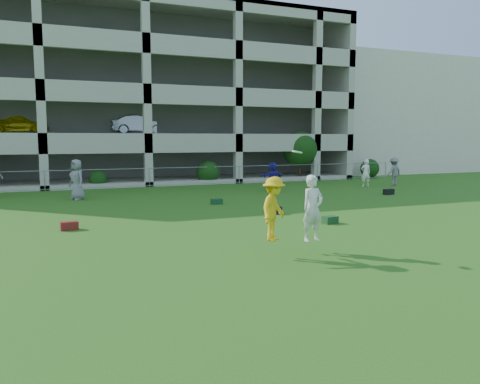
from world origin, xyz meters
name	(u,v)px	position (x,y,z in m)	size (l,w,h in m)	color
ground	(299,261)	(0.00, 0.00, 0.00)	(100.00, 100.00, 0.00)	#235114
stucco_building	(368,118)	(23.00, 28.00, 5.00)	(16.00, 14.00, 10.00)	beige
bystander_c	(77,180)	(-4.47, 14.22, 0.99)	(0.97, 0.63, 1.98)	slate
bystander_d	(273,177)	(5.98, 13.86, 0.83)	(1.54, 0.49, 1.66)	#292095
bystander_e	(366,173)	(12.59, 14.23, 0.85)	(0.62, 0.41, 1.71)	white
bystander_f	(394,171)	(14.66, 14.10, 0.89)	(1.16, 0.66, 1.79)	slate
bag_red_a	(69,226)	(-5.11, 6.24, 0.14)	(0.55, 0.30, 0.28)	#580F17
bag_green_c	(330,220)	(3.49, 4.07, 0.13)	(0.50, 0.35, 0.26)	#13361C
crate_d	(276,210)	(2.65, 6.68, 0.15)	(0.35, 0.35, 0.30)	black
bag_black_e	(389,192)	(11.10, 10.22, 0.15)	(0.60, 0.30, 0.30)	black
bag_green_g	(217,202)	(1.36, 10.16, 0.12)	(0.50, 0.30, 0.25)	#163D1D
frisbee_contest	(286,209)	(-0.08, 0.56, 1.23)	(2.09, 1.14, 2.37)	gold
parking_garage	(126,99)	(-0.01, 27.70, 6.01)	(30.00, 14.00, 12.00)	#9E998C
fence	(149,177)	(0.00, 19.00, 0.61)	(36.06, 0.06, 1.20)	gray
shrub_row	(216,161)	(4.59, 19.70, 1.51)	(34.38, 2.52, 3.50)	#163D11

